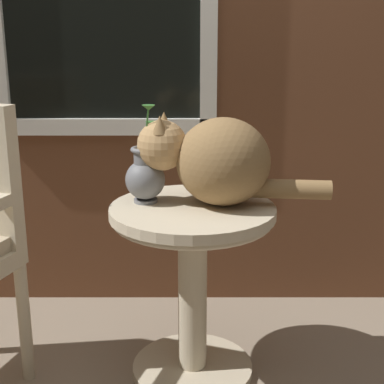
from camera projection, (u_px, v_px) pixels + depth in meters
back_wall at (175, 7)px, 2.31m from camera, size 4.00×0.07×2.60m
wicker_side_table at (192, 261)px, 1.95m from camera, size 0.56×0.56×0.64m
cat at (216, 160)px, 1.88m from camera, size 0.65×0.33×0.31m
pewter_vase_with_ivy at (145, 175)px, 1.92m from camera, size 0.14×0.14×0.34m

